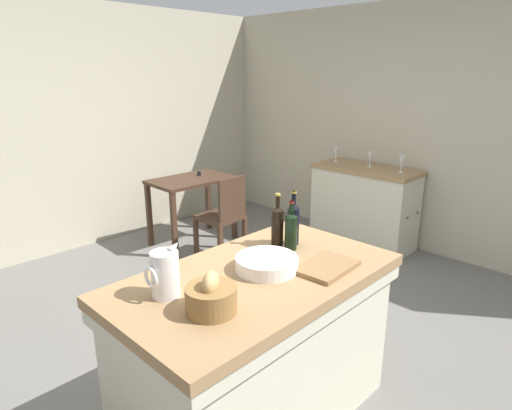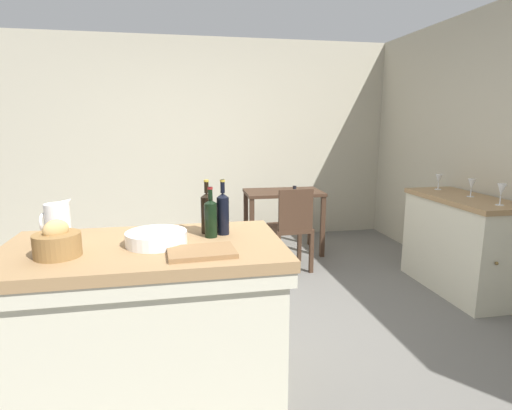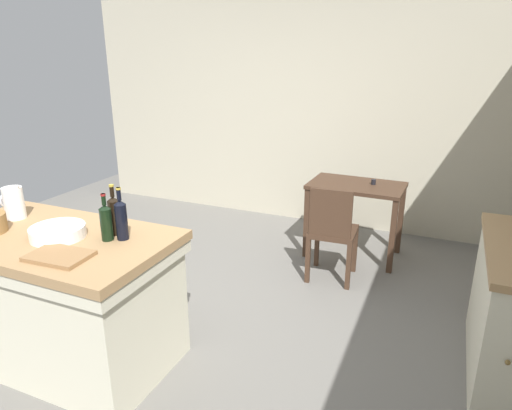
# 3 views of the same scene
# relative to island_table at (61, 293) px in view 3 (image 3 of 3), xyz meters

# --- Properties ---
(ground_plane) EXTENTS (6.76, 6.76, 0.00)m
(ground_plane) POSITION_rel_island_table_xyz_m (0.48, 0.64, -0.48)
(ground_plane) COLOR #66635E
(wall_back) EXTENTS (5.32, 0.12, 2.60)m
(wall_back) POSITION_rel_island_table_xyz_m (0.48, 3.24, 0.82)
(wall_back) COLOR #B2AA93
(wall_back) RESTS_ON ground
(island_table) EXTENTS (1.51, 0.86, 0.89)m
(island_table) POSITION_rel_island_table_xyz_m (0.00, 0.00, 0.00)
(island_table) COLOR #99754C
(island_table) RESTS_ON ground
(writing_desk) EXTENTS (0.92, 0.59, 0.80)m
(writing_desk) POSITION_rel_island_table_xyz_m (1.42, 2.40, 0.15)
(writing_desk) COLOR #3D281C
(writing_desk) RESTS_ON ground
(wooden_chair) EXTENTS (0.42, 0.42, 0.89)m
(wooden_chair) POSITION_rel_island_table_xyz_m (1.35, 1.78, -0.00)
(wooden_chair) COLOR #3D281C
(wooden_chair) RESTS_ON ground
(pitcher) EXTENTS (0.17, 0.13, 0.26)m
(pitcher) POSITION_rel_island_table_xyz_m (-0.46, 0.13, 0.52)
(pitcher) COLOR white
(pitcher) RESTS_ON island_table
(wash_bowl) EXTENTS (0.33, 0.33, 0.07)m
(wash_bowl) POSITION_rel_island_table_xyz_m (0.07, -0.01, 0.45)
(wash_bowl) COLOR white
(wash_bowl) RESTS_ON island_table
(cutting_board) EXTENTS (0.35, 0.25, 0.02)m
(cutting_board) POSITION_rel_island_table_xyz_m (0.30, -0.23, 0.42)
(cutting_board) COLOR olive
(cutting_board) RESTS_ON island_table
(wine_bottle_dark) EXTENTS (0.07, 0.07, 0.33)m
(wine_bottle_dark) POSITION_rel_island_table_xyz_m (0.45, 0.13, 0.54)
(wine_bottle_dark) COLOR black
(wine_bottle_dark) RESTS_ON island_table
(wine_bottle_amber) EXTENTS (0.07, 0.07, 0.32)m
(wine_bottle_amber) POSITION_rel_island_table_xyz_m (0.36, 0.18, 0.54)
(wine_bottle_amber) COLOR black
(wine_bottle_amber) RESTS_ON island_table
(wine_bottle_green) EXTENTS (0.07, 0.07, 0.29)m
(wine_bottle_green) POSITION_rel_island_table_xyz_m (0.37, 0.08, 0.53)
(wine_bottle_green) COLOR black
(wine_bottle_green) RESTS_ON island_table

